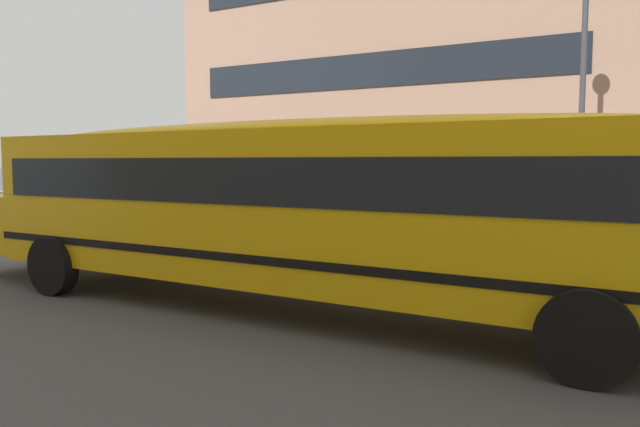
{
  "coord_description": "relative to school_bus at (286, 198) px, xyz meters",
  "views": [
    {
      "loc": [
        1.9,
        -8.77,
        2.18
      ],
      "look_at": [
        -2.75,
        -0.63,
        1.37
      ],
      "focal_mm": 34.02,
      "sensor_mm": 36.0,
      "label": 1
    }
  ],
  "objects": [
    {
      "name": "ground_plane",
      "position": [
        2.96,
        1.27,
        -1.65
      ],
      "size": [
        400.0,
        400.0,
        0.0
      ],
      "primitive_type": "plane",
      "color": "#4C4C4F"
    },
    {
      "name": "lane_centreline",
      "position": [
        2.96,
        1.27,
        -1.64
      ],
      "size": [
        110.0,
        0.16,
        0.01
      ],
      "primitive_type": "cube",
      "color": "silver",
      "rests_on": "ground_plane"
    },
    {
      "name": "sidewalk_far",
      "position": [
        2.96,
        9.04,
        -1.64
      ],
      "size": [
        120.0,
        3.0,
        0.01
      ],
      "primitive_type": "cube",
      "color": "gray",
      "rests_on": "ground_plane"
    },
    {
      "name": "box_truck",
      "position": [
        -10.16,
        6.3,
        -0.11
      ],
      "size": [
        6.1,
        2.6,
        2.82
      ],
      "rotation": [
        0.0,
        0.0,
        0.03
      ],
      "color": "silver",
      "rests_on": "ground_plane"
    },
    {
      "name": "street_lamp",
      "position": [
        3.04,
        8.34,
        2.67
      ],
      "size": [
        0.44,
        0.44,
        6.8
      ],
      "color": "#38383D",
      "rests_on": "ground_plane"
    },
    {
      "name": "school_bus",
      "position": [
        0.0,
        0.0,
        0.0
      ],
      "size": [
        12.43,
        3.0,
        2.77
      ],
      "rotation": [
        0.0,
        0.0,
        3.13
      ],
      "color": "yellow",
      "rests_on": "ground_plane"
    }
  ]
}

